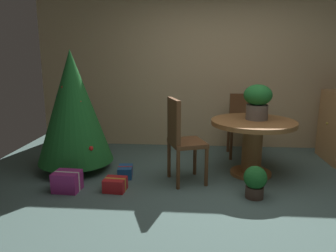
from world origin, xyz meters
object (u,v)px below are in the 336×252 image
object	(u,v)px
flower_vase	(258,100)
holiday_tree	(73,107)
gift_box_red	(115,184)
wooden_chair_far	(243,120)
gift_box_purple	(67,181)
potted_plant	(255,181)
wooden_chair_left	(181,136)
round_dining_table	(253,137)
gift_box_blue	(125,172)

from	to	relation	value
flower_vase	holiday_tree	distance (m)	2.39
holiday_tree	gift_box_red	distance (m)	1.24
flower_vase	holiday_tree	world-z (taller)	holiday_tree
gift_box_red	flower_vase	bearing A→B (deg)	23.03
wooden_chair_far	gift_box_purple	size ratio (longest dim) A/B	3.09
potted_plant	wooden_chair_far	bearing A→B (deg)	87.00
wooden_chair_left	gift_box_red	distance (m)	0.95
holiday_tree	flower_vase	bearing A→B (deg)	1.63
wooden_chair_left	round_dining_table	bearing A→B (deg)	20.00
round_dining_table	flower_vase	xyz separation A→B (m)	(0.05, 0.07, 0.46)
flower_vase	gift_box_red	bearing A→B (deg)	-156.97
wooden_chair_far	gift_box_purple	bearing A→B (deg)	-144.69
wooden_chair_left	wooden_chair_far	size ratio (longest dim) A/B	1.10
holiday_tree	potted_plant	size ratio (longest dim) A/B	4.47
wooden_chair_far	flower_vase	bearing A→B (deg)	-86.61
round_dining_table	gift_box_red	distance (m)	1.82
flower_vase	gift_box_blue	world-z (taller)	flower_vase
round_dining_table	wooden_chair_left	xyz separation A→B (m)	(-0.90, -0.33, 0.07)
holiday_tree	wooden_chair_left	bearing A→B (deg)	-12.97
flower_vase	gift_box_blue	size ratio (longest dim) A/B	1.75
potted_plant	holiday_tree	bearing A→B (deg)	162.44
round_dining_table	potted_plant	world-z (taller)	round_dining_table
gift_box_red	potted_plant	bearing A→B (deg)	-2.25
wooden_chair_left	wooden_chair_far	bearing A→B (deg)	52.79
round_dining_table	wooden_chair_far	bearing A→B (deg)	90.00
holiday_tree	gift_box_blue	bearing A→B (deg)	-17.38
holiday_tree	round_dining_table	bearing A→B (deg)	-0.03
wooden_chair_left	gift_box_purple	bearing A→B (deg)	-164.23
round_dining_table	gift_box_purple	bearing A→B (deg)	-162.46
flower_vase	gift_box_red	distance (m)	2.05
flower_vase	gift_box_purple	distance (m)	2.52
wooden_chair_left	gift_box_purple	distance (m)	1.42
gift_box_blue	potted_plant	size ratio (longest dim) A/B	0.71
holiday_tree	gift_box_red	world-z (taller)	holiday_tree
gift_box_blue	round_dining_table	bearing A→B (deg)	7.87
wooden_chair_left	gift_box_purple	world-z (taller)	wooden_chair_left
wooden_chair_far	gift_box_purple	xyz separation A→B (m)	(-2.20, -1.56, -0.43)
flower_vase	wooden_chair_far	size ratio (longest dim) A/B	0.48
round_dining_table	wooden_chair_far	world-z (taller)	wooden_chair_far
flower_vase	wooden_chair_far	bearing A→B (deg)	93.39
flower_vase	potted_plant	xyz separation A→B (m)	(-0.13, -0.78, -0.78)
holiday_tree	gift_box_blue	xyz separation A→B (m)	(0.72, -0.22, -0.80)
wooden_chair_left	potted_plant	distance (m)	0.99
gift_box_blue	flower_vase	bearing A→B (deg)	9.97
round_dining_table	potted_plant	size ratio (longest dim) A/B	2.97
round_dining_table	holiday_tree	world-z (taller)	holiday_tree
flower_vase	holiday_tree	bearing A→B (deg)	-178.37
holiday_tree	potted_plant	distance (m)	2.46
gift_box_purple	gift_box_blue	bearing A→B (deg)	39.20
wooden_chair_left	gift_box_red	bearing A→B (deg)	-156.57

